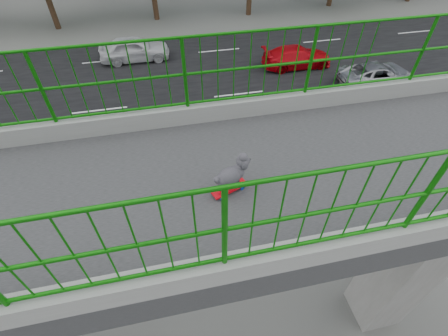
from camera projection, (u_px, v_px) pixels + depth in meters
name	position (u px, v px, depth m)	size (l,w,h in m)	color
road	(100.00, 110.00, 17.70)	(18.00, 90.00, 0.02)	black
skateboard	(229.00, 189.00, 4.18)	(0.31, 0.51, 0.07)	red
poodle	(232.00, 174.00, 4.01)	(0.34, 0.52, 0.46)	#2E2B31
car_0	(136.00, 188.00, 12.61)	(1.78, 4.41, 1.50)	black
car_1	(206.00, 128.00, 15.31)	(1.67, 4.79, 1.58)	#96969B
car_2	(377.00, 74.00, 19.28)	(2.16, 4.68, 1.30)	#96969B
car_3	(297.00, 57.00, 20.92)	(1.86, 4.58, 1.33)	red
car_4	(134.00, 49.00, 21.50)	(1.85, 4.60, 1.57)	silver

